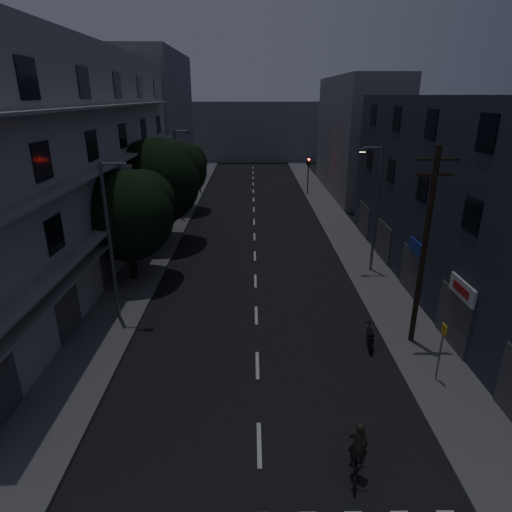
{
  "coord_description": "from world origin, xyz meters",
  "views": [
    {
      "loc": [
        -0.23,
        -9.19,
        10.99
      ],
      "look_at": [
        0.0,
        12.0,
        3.0
      ],
      "focal_mm": 30.0,
      "sensor_mm": 36.0,
      "label": 1
    }
  ],
  "objects_px": {
    "utility_pole": "(425,246)",
    "cyclist": "(357,458)",
    "bus_stop_sign": "(442,342)",
    "motorcycle": "(370,339)"
  },
  "relations": [
    {
      "from": "utility_pole",
      "to": "cyclist",
      "type": "height_order",
      "value": "utility_pole"
    },
    {
      "from": "utility_pole",
      "to": "bus_stop_sign",
      "type": "bearing_deg",
      "value": -90.7
    },
    {
      "from": "utility_pole",
      "to": "motorcycle",
      "type": "relative_size",
      "value": 5.33
    },
    {
      "from": "utility_pole",
      "to": "bus_stop_sign",
      "type": "xyz_separation_m",
      "value": [
        -0.04,
        -2.98,
        -2.98
      ]
    },
    {
      "from": "utility_pole",
      "to": "bus_stop_sign",
      "type": "distance_m",
      "value": 4.22
    },
    {
      "from": "motorcycle",
      "to": "cyclist",
      "type": "distance_m",
      "value": 7.55
    },
    {
      "from": "motorcycle",
      "to": "cyclist",
      "type": "height_order",
      "value": "cyclist"
    },
    {
      "from": "bus_stop_sign",
      "to": "cyclist",
      "type": "height_order",
      "value": "bus_stop_sign"
    },
    {
      "from": "utility_pole",
      "to": "cyclist",
      "type": "xyz_separation_m",
      "value": [
        -4.35,
        -7.5,
        -4.19
      ]
    },
    {
      "from": "utility_pole",
      "to": "cyclist",
      "type": "relative_size",
      "value": 4.45
    }
  ]
}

